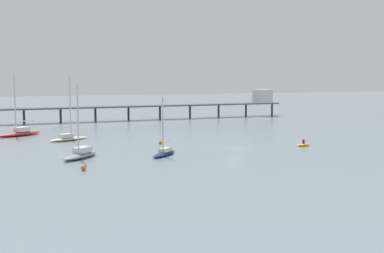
# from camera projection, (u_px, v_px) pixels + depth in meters

# --- Properties ---
(ground_plane) EXTENTS (400.00, 400.00, 0.00)m
(ground_plane) POSITION_uv_depth(u_px,v_px,m) (234.00, 148.00, 73.18)
(ground_plane) COLOR gray
(pier) EXTENTS (72.14, 6.22, 6.81)m
(pier) POSITION_uv_depth(u_px,v_px,m) (192.00, 103.00, 124.26)
(pier) COLOR #4C4C51
(pier) RESTS_ON ground_plane
(sailboat_red) EXTENTS (8.76, 6.57, 10.63)m
(sailboat_red) POSITION_uv_depth(u_px,v_px,m) (19.00, 132.00, 88.17)
(sailboat_red) COLOR red
(sailboat_red) RESTS_ON ground_plane
(sailboat_cream) EXTENTS (7.14, 4.89, 10.25)m
(sailboat_cream) POSITION_uv_depth(u_px,v_px,m) (68.00, 137.00, 81.98)
(sailboat_cream) COLOR beige
(sailboat_cream) RESTS_ON ground_plane
(sailboat_gray) EXTENTS (6.06, 6.61, 9.29)m
(sailboat_gray) POSITION_uv_depth(u_px,v_px,m) (81.00, 153.00, 64.58)
(sailboat_gray) COLOR gray
(sailboat_gray) RESTS_ON ground_plane
(sailboat_navy) EXTENTS (5.09, 5.44, 7.74)m
(sailboat_navy) POSITION_uv_depth(u_px,v_px,m) (164.00, 152.00, 66.55)
(sailboat_navy) COLOR navy
(sailboat_navy) RESTS_ON ground_plane
(dinghy_yellow) EXTENTS (2.31, 1.20, 1.14)m
(dinghy_yellow) POSITION_uv_depth(u_px,v_px,m) (303.00, 144.00, 75.57)
(dinghy_yellow) COLOR yellow
(dinghy_yellow) RESTS_ON ground_plane
(mooring_buoy_outer) EXTENTS (0.52, 0.52, 0.52)m
(mooring_buoy_outer) POSITION_uv_depth(u_px,v_px,m) (160.00, 142.00, 77.62)
(mooring_buoy_outer) COLOR orange
(mooring_buoy_outer) RESTS_ON ground_plane
(mooring_buoy_inner) EXTENTS (0.63, 0.63, 0.63)m
(mooring_buoy_inner) POSITION_uv_depth(u_px,v_px,m) (83.00, 168.00, 56.06)
(mooring_buoy_inner) COLOR orange
(mooring_buoy_inner) RESTS_ON ground_plane
(mooring_buoy_far) EXTENTS (0.50, 0.50, 0.50)m
(mooring_buoy_far) POSITION_uv_depth(u_px,v_px,m) (64.00, 134.00, 88.99)
(mooring_buoy_far) COLOR orange
(mooring_buoy_far) RESTS_ON ground_plane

